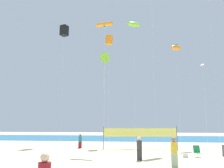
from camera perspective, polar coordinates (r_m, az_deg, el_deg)
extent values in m
plane|color=beige|center=(15.93, 1.41, -19.15)|extent=(120.00, 120.00, 0.00)
cube|color=#1E6B99|center=(46.14, 5.60, -12.95)|extent=(120.00, 20.00, 0.01)
sphere|color=beige|center=(7.89, -15.99, -16.76)|extent=(0.29, 0.29, 0.29)
cube|color=#99B28C|center=(15.76, 14.97, -17.43)|extent=(0.39, 0.23, 0.82)
cylinder|color=gold|center=(15.67, 14.85, -14.73)|extent=(0.41, 0.41, 0.68)
sphere|color=#997051|center=(15.63, 14.77, -12.95)|extent=(0.30, 0.30, 0.30)
cube|color=#2D2D33|center=(17.95, 6.70, -16.78)|extent=(0.37, 0.22, 0.77)
cylinder|color=#2D2D33|center=(17.88, 6.65, -14.53)|extent=(0.39, 0.39, 0.64)
sphere|color=beige|center=(17.85, 6.62, -13.05)|extent=(0.29, 0.29, 0.29)
cube|color=maroon|center=(26.86, -7.79, -14.48)|extent=(0.34, 0.20, 0.70)
cylinder|color=#19727A|center=(26.81, -7.75, -13.11)|extent=(0.35, 0.35, 0.58)
sphere|color=brown|center=(26.79, -7.73, -12.21)|extent=(0.26, 0.26, 0.26)
cube|color=#1E8C4C|center=(20.81, 20.09, -15.48)|extent=(0.52, 0.48, 0.03)
cube|color=#1E8C4C|center=(21.06, 19.87, -14.65)|extent=(0.52, 0.23, 0.57)
cylinder|color=silver|center=(20.68, 20.20, -15.96)|extent=(0.03, 0.03, 0.32)
cylinder|color=silver|center=(20.96, 20.03, -15.88)|extent=(0.03, 0.03, 0.32)
cylinder|color=#4C4C51|center=(25.65, -2.08, -12.89)|extent=(0.08, 0.08, 2.40)
cylinder|color=#4C4C51|center=(26.40, 15.53, -12.46)|extent=(0.08, 0.08, 2.40)
cube|color=#EAE566|center=(25.71, 6.84, -11.64)|extent=(7.76, 0.90, 0.90)
cube|color=white|center=(20.31, 17.44, -16.24)|extent=(0.39, 0.20, 0.31)
cylinder|color=silver|center=(34.28, -12.01, -0.17)|extent=(0.01, 0.01, 16.37)
cube|color=black|center=(36.52, -11.54, 12.59)|extent=(1.25, 1.25, 1.55)
cylinder|color=silver|center=(35.26, 21.68, -4.38)|extent=(0.01, 0.01, 10.98)
pyramid|color=red|center=(36.13, 21.10, 4.43)|extent=(0.87, 0.86, 0.33)
cylinder|color=silver|center=(33.28, -1.92, -3.76)|extent=(0.01, 0.01, 12.16)
cone|color=#8CD833|center=(34.45, -1.86, 6.35)|extent=(1.52, 1.09, 1.54)
cylinder|color=silver|center=(31.50, -0.77, -1.55)|extent=(0.01, 0.01, 14.20)
cube|color=orange|center=(33.27, -0.74, 10.64)|extent=(1.08, 1.08, 1.27)
cylinder|color=silver|center=(30.48, 10.07, 5.95)|extent=(0.01, 0.01, 21.56)
cylinder|color=silver|center=(37.35, 23.61, 3.76)|extent=(0.01, 0.01, 21.62)
cylinder|color=silver|center=(34.45, 5.47, 0.70)|extent=(0.01, 0.01, 17.67)
ellipsoid|color=#8CD833|center=(37.08, 5.24, 14.25)|extent=(2.30, 1.06, 1.06)
cube|color=#26BFCC|center=(37.21, 5.24, 14.70)|extent=(0.43, 0.06, 0.53)
cylinder|color=silver|center=(25.26, -1.93, -0.06)|extent=(0.01, 0.01, 13.71)
cylinder|color=orange|center=(27.27, -1.84, 14.29)|extent=(1.88, 0.75, 0.43)
sphere|color=#26BFCC|center=(27.14, -1.85, 13.68)|extent=(0.26, 0.26, 0.26)
cylinder|color=silver|center=(29.80, 15.88, -2.68)|extent=(0.01, 0.01, 12.17)
ellipsoid|color=orange|center=(31.10, 15.35, 8.51)|extent=(1.80, 1.82, 0.91)
cube|color=#26BFCC|center=(31.19, 15.33, 8.99)|extent=(0.37, 0.06, 0.46)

